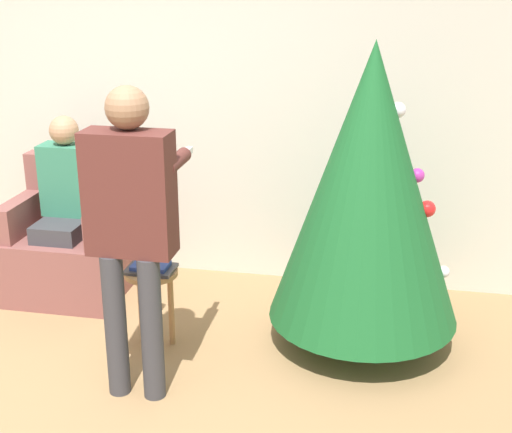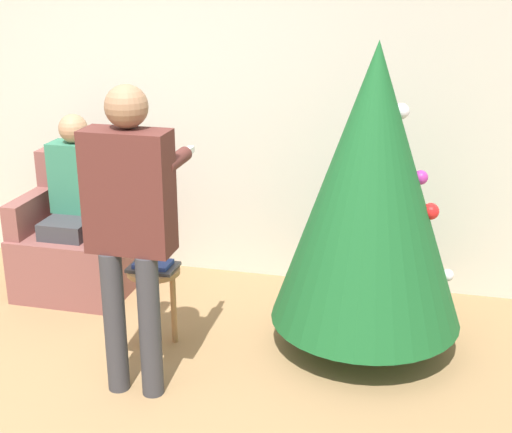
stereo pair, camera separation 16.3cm
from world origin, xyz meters
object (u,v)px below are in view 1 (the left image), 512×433
object	(u,v)px
side_stool	(152,287)
christmas_tree	(369,186)
person_seated	(65,200)
person_standing	(131,217)
armchair	(71,246)

from	to	relation	value
side_stool	christmas_tree	bearing A→B (deg)	14.06
person_seated	person_standing	world-z (taller)	person_standing
person_seated	side_stool	xyz separation A→B (m)	(0.83, -0.62, -0.30)
christmas_tree	side_stool	size ratio (longest dim) A/B	3.62
christmas_tree	side_stool	distance (m)	1.43
christmas_tree	armchair	bearing A→B (deg)	170.84
christmas_tree	person_seated	world-z (taller)	christmas_tree
christmas_tree	side_stool	world-z (taller)	christmas_tree
christmas_tree	person_seated	xyz separation A→B (m)	(-2.08, 0.31, -0.32)
person_seated	armchair	bearing A→B (deg)	90.00
person_standing	side_stool	bearing A→B (deg)	99.43
christmas_tree	person_seated	size ratio (longest dim) A/B	1.45
person_standing	side_stool	xyz separation A→B (m)	(-0.07, 0.45, -0.62)
armchair	side_stool	bearing A→B (deg)	-37.89
christmas_tree	side_stool	bearing A→B (deg)	-165.94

